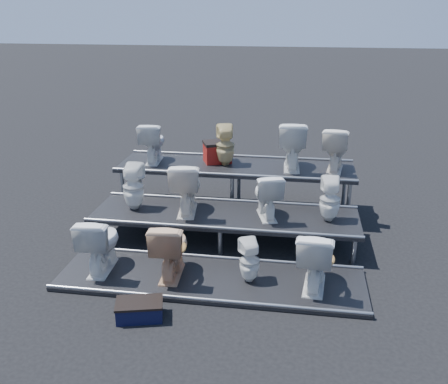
# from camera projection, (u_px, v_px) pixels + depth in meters

# --- Properties ---
(ground) EXTENTS (80.00, 80.00, 0.00)m
(ground) POSITION_uv_depth(u_px,v_px,m) (225.00, 240.00, 8.07)
(ground) COLOR black
(ground) RESTS_ON ground
(tier_front) EXTENTS (4.20, 1.20, 0.06)m
(tier_front) POSITION_uv_depth(u_px,v_px,m) (210.00, 279.00, 6.85)
(tier_front) COLOR black
(tier_front) RESTS_ON ground
(tier_mid) EXTENTS (4.20, 1.20, 0.46)m
(tier_mid) POSITION_uv_depth(u_px,v_px,m) (225.00, 227.00, 7.99)
(tier_mid) COLOR black
(tier_mid) RESTS_ON ground
(tier_back) EXTENTS (4.20, 1.20, 0.86)m
(tier_back) POSITION_uv_depth(u_px,v_px,m) (236.00, 188.00, 9.12)
(tier_back) COLOR black
(tier_back) RESTS_ON ground
(toilet_0) EXTENTS (0.50, 0.83, 0.82)m
(toilet_0) POSITION_uv_depth(u_px,v_px,m) (100.00, 243.00, 6.92)
(toilet_0) COLOR white
(toilet_0) RESTS_ON tier_front
(toilet_1) EXTENTS (0.50, 0.83, 0.82)m
(toilet_1) POSITION_uv_depth(u_px,v_px,m) (170.00, 248.00, 6.78)
(toilet_1) COLOR tan
(toilet_1) RESTS_ON tier_front
(toilet_2) EXTENTS (0.36, 0.36, 0.60)m
(toilet_2) POSITION_uv_depth(u_px,v_px,m) (250.00, 261.00, 6.66)
(toilet_2) COLOR white
(toilet_2) RESTS_ON tier_front
(toilet_3) EXTENTS (0.54, 0.86, 0.84)m
(toilet_3) POSITION_uv_depth(u_px,v_px,m) (315.00, 258.00, 6.50)
(toilet_3) COLOR white
(toilet_3) RESTS_ON tier_front
(toilet_4) EXTENTS (0.34, 0.34, 0.75)m
(toilet_4) POSITION_uv_depth(u_px,v_px,m) (133.00, 187.00, 7.99)
(toilet_4) COLOR white
(toilet_4) RESTS_ON tier_mid
(toilet_5) EXTENTS (0.57, 0.88, 0.84)m
(toilet_5) POSITION_uv_depth(u_px,v_px,m) (186.00, 187.00, 7.84)
(toilet_5) COLOR white
(toilet_5) RESTS_ON tier_mid
(toilet_6) EXTENTS (0.58, 0.79, 0.73)m
(toilet_6) POSITION_uv_depth(u_px,v_px,m) (267.00, 195.00, 7.68)
(toilet_6) COLOR white
(toilet_6) RESTS_ON tier_mid
(toilet_7) EXTENTS (0.33, 0.33, 0.69)m
(toilet_7) POSITION_uv_depth(u_px,v_px,m) (330.00, 199.00, 7.55)
(toilet_7) COLOR white
(toilet_7) RESTS_ON tier_mid
(toilet_8) EXTENTS (0.46, 0.75, 0.74)m
(toilet_8) POSITION_uv_depth(u_px,v_px,m) (153.00, 142.00, 9.06)
(toilet_8) COLOR white
(toilet_8) RESTS_ON tier_back
(toilet_9) EXTENTS (0.40, 0.40, 0.73)m
(toilet_9) POSITION_uv_depth(u_px,v_px,m) (225.00, 145.00, 8.87)
(toilet_9) COLOR tan
(toilet_9) RESTS_ON tier_back
(toilet_10) EXTENTS (0.50, 0.85, 0.85)m
(toilet_10) POSITION_uv_depth(u_px,v_px,m) (292.00, 145.00, 8.67)
(toilet_10) COLOR white
(toilet_10) RESTS_ON tier_back
(toilet_11) EXTENTS (0.53, 0.81, 0.77)m
(toilet_11) POSITION_uv_depth(u_px,v_px,m) (336.00, 149.00, 8.58)
(toilet_11) COLOR white
(toilet_11) RESTS_ON tier_back
(red_crate) EXTENTS (0.57, 0.52, 0.33)m
(red_crate) POSITION_uv_depth(u_px,v_px,m) (217.00, 153.00, 9.10)
(red_crate) COLOR #A01D11
(red_crate) RESTS_ON tier_back
(step_stool) EXTENTS (0.61, 0.45, 0.20)m
(step_stool) POSITION_uv_depth(u_px,v_px,m) (140.00, 311.00, 6.03)
(step_stool) COLOR black
(step_stool) RESTS_ON ground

